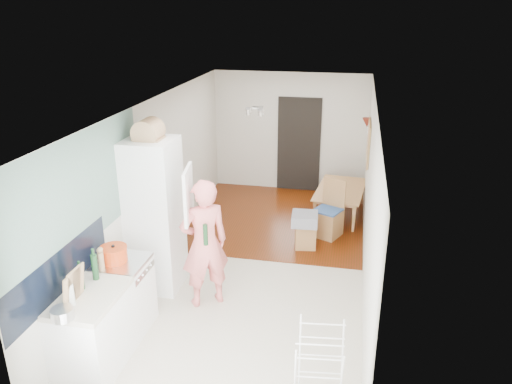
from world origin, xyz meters
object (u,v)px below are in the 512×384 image
(dining_table, at_px, (341,204))
(drying_rack, at_px, (319,370))
(stool, at_px, (305,235))
(dining_chair, at_px, (328,209))
(person, at_px, (204,233))

(dining_table, relative_size, drying_rack, 1.47)
(dining_table, bearing_deg, stool, 166.20)
(dining_table, height_order, stool, dining_table)
(dining_table, height_order, dining_chair, dining_chair)
(person, xyz_separation_m, dining_chair, (1.45, 2.38, -0.54))
(dining_chair, relative_size, drying_rack, 1.14)
(dining_chair, xyz_separation_m, stool, (-0.32, -0.50, -0.28))
(dining_chair, height_order, drying_rack, dining_chair)
(stool, height_order, drying_rack, drying_rack)
(dining_table, xyz_separation_m, drying_rack, (-0.02, -4.90, 0.21))
(dining_chair, bearing_deg, drying_rack, -63.04)
(drying_rack, bearing_deg, dining_table, 83.09)
(dining_chair, xyz_separation_m, drying_rack, (0.18, -3.94, -0.06))
(person, bearing_deg, drying_rack, 102.07)
(dining_chair, height_order, stool, dining_chair)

